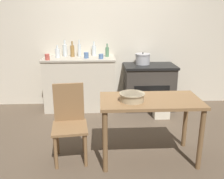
{
  "coord_description": "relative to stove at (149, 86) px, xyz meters",
  "views": [
    {
      "loc": [
        -0.17,
        -3.07,
        1.69
      ],
      "look_at": [
        0.0,
        0.43,
        0.61
      ],
      "focal_mm": 40.0,
      "sensor_mm": 36.0,
      "label": 1
    }
  ],
  "objects": [
    {
      "name": "ground_plane",
      "position": [
        -0.71,
        -1.26,
        -0.4
      ],
      "size": [
        14.0,
        14.0,
        0.0
      ],
      "primitive_type": "plane",
      "color": "brown"
    },
    {
      "name": "bottle_mid_left",
      "position": [
        -1.51,
        0.19,
        0.65
      ],
      "size": [
        0.08,
        0.08,
        0.29
      ],
      "color": "silver",
      "rests_on": "counter_cabinet"
    },
    {
      "name": "counter_cabinet",
      "position": [
        -1.25,
        0.02,
        0.07
      ],
      "size": [
        1.26,
        0.56,
        0.94
      ],
      "color": "beige",
      "rests_on": "ground_plane"
    },
    {
      "name": "mixing_bowl_large",
      "position": [
        -0.54,
        -1.74,
        0.4
      ],
      "size": [
        0.28,
        0.28,
        0.09
      ],
      "color": "tan",
      "rests_on": "work_table"
    },
    {
      "name": "stock_pot",
      "position": [
        -0.12,
        0.07,
        0.5
      ],
      "size": [
        0.27,
        0.27,
        0.21
      ],
      "color": "#A8A8AD",
      "rests_on": "stove"
    },
    {
      "name": "bottle_center_right",
      "position": [
        -1.37,
        0.14,
        0.64
      ],
      "size": [
        0.07,
        0.07,
        0.27
      ],
      "color": "olive",
      "rests_on": "counter_cabinet"
    },
    {
      "name": "bottle_center",
      "position": [
        -0.99,
        0.22,
        0.64
      ],
      "size": [
        0.08,
        0.08,
        0.26
      ],
      "color": "silver",
      "rests_on": "counter_cabinet"
    },
    {
      "name": "cup_mid_right",
      "position": [
        -1.12,
        -0.03,
        0.59
      ],
      "size": [
        0.08,
        0.08,
        0.1
      ],
      "primitive_type": "cylinder",
      "color": "#4C6B99",
      "rests_on": "counter_cabinet"
    },
    {
      "name": "cup_far_right",
      "position": [
        -0.87,
        -0.11,
        0.58
      ],
      "size": [
        0.08,
        0.08,
        0.08
      ],
      "primitive_type": "cylinder",
      "color": "#4C6B99",
      "rests_on": "counter_cabinet"
    },
    {
      "name": "flour_sack",
      "position": [
        0.13,
        -0.49,
        -0.22
      ],
      "size": [
        0.26,
        0.18,
        0.38
      ],
      "primitive_type": "cube",
      "color": "beige",
      "rests_on": "ground_plane"
    },
    {
      "name": "bottle_far_left",
      "position": [
        -0.75,
        0.11,
        0.63
      ],
      "size": [
        0.06,
        0.06,
        0.23
      ],
      "color": "#517F5B",
      "rests_on": "counter_cabinet"
    },
    {
      "name": "bottle_center_left",
      "position": [
        -1.62,
        0.04,
        0.62
      ],
      "size": [
        0.08,
        0.08,
        0.22
      ],
      "color": "silver",
      "rests_on": "counter_cabinet"
    },
    {
      "name": "stove",
      "position": [
        0.0,
        0.0,
        0.0
      ],
      "size": [
        0.92,
        0.61,
        0.81
      ],
      "color": "#38332D",
      "rests_on": "ground_plane"
    },
    {
      "name": "chair",
      "position": [
        -1.25,
        -1.61,
        0.07
      ],
      "size": [
        0.44,
        0.44,
        0.9
      ],
      "rotation": [
        0.0,
        0.0,
        0.11
      ],
      "color": "olive",
      "rests_on": "ground_plane"
    },
    {
      "name": "bottle_left",
      "position": [
        -1.25,
        0.15,
        0.65
      ],
      "size": [
        0.06,
        0.06,
        0.3
      ],
      "color": "silver",
      "rests_on": "counter_cabinet"
    },
    {
      "name": "wall_back",
      "position": [
        -0.71,
        0.32,
        0.87
      ],
      "size": [
        8.0,
        0.07,
        2.55
      ],
      "color": "beige",
      "rests_on": "ground_plane"
    },
    {
      "name": "cup_right",
      "position": [
        -1.76,
        -0.18,
        0.59
      ],
      "size": [
        0.08,
        0.08,
        0.1
      ],
      "primitive_type": "cylinder",
      "color": "#B74C42",
      "rests_on": "counter_cabinet"
    },
    {
      "name": "work_table",
      "position": [
        -0.32,
        -1.69,
        0.23
      ],
      "size": [
        1.14,
        0.61,
        0.75
      ],
      "color": "olive",
      "rests_on": "ground_plane"
    }
  ]
}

